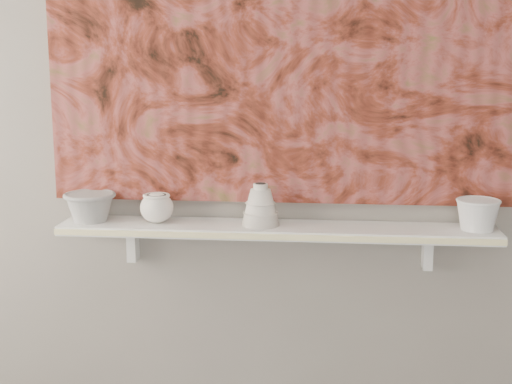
# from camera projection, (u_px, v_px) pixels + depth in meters

# --- Properties ---
(wall_back) EXTENTS (3.60, 0.00, 3.60)m
(wall_back) POSITION_uv_depth(u_px,v_px,m) (279.00, 92.00, 2.29)
(wall_back) COLOR gray
(wall_back) RESTS_ON floor
(shelf) EXTENTS (1.40, 0.18, 0.03)m
(shelf) POSITION_uv_depth(u_px,v_px,m) (276.00, 230.00, 2.29)
(shelf) COLOR white
(shelf) RESTS_ON wall_back
(shelf_stripe) EXTENTS (1.40, 0.01, 0.02)m
(shelf_stripe) POSITION_uv_depth(u_px,v_px,m) (274.00, 237.00, 2.20)
(shelf_stripe) COLOR #F4E9A2
(shelf_stripe) RESTS_ON shelf
(bracket_left) EXTENTS (0.03, 0.06, 0.12)m
(bracket_left) POSITION_uv_depth(u_px,v_px,m) (133.00, 243.00, 2.41)
(bracket_left) COLOR white
(bracket_left) RESTS_ON wall_back
(bracket_right) EXTENTS (0.03, 0.06, 0.12)m
(bracket_right) POSITION_uv_depth(u_px,v_px,m) (427.00, 251.00, 2.32)
(bracket_right) COLOR white
(bracket_right) RESTS_ON wall_back
(painting) EXTENTS (1.50, 0.02, 1.10)m
(painting) POSITION_uv_depth(u_px,v_px,m) (279.00, 31.00, 2.24)
(painting) COLOR maroon
(painting) RESTS_ON wall_back
(house_motif) EXTENTS (0.09, 0.00, 0.08)m
(house_motif) POSITION_uv_depth(u_px,v_px,m) (420.00, 130.00, 2.25)
(house_motif) COLOR black
(house_motif) RESTS_ON painting
(bowl_grey) EXTENTS (0.19, 0.19, 0.10)m
(bowl_grey) POSITION_uv_depth(u_px,v_px,m) (90.00, 206.00, 2.33)
(bowl_grey) COLOR gray
(bowl_grey) RESTS_ON shelf
(cup_cream) EXTENTS (0.13, 0.13, 0.10)m
(cup_cream) POSITION_uv_depth(u_px,v_px,m) (157.00, 208.00, 2.31)
(cup_cream) COLOR silver
(cup_cream) RESTS_ON shelf
(bell_vessel) EXTENTS (0.15, 0.15, 0.14)m
(bell_vessel) POSITION_uv_depth(u_px,v_px,m) (261.00, 204.00, 2.27)
(bell_vessel) COLOR beige
(bell_vessel) RESTS_ON shelf
(bowl_white) EXTENTS (0.18, 0.18, 0.10)m
(bowl_white) POSITION_uv_depth(u_px,v_px,m) (478.00, 214.00, 2.22)
(bowl_white) COLOR silver
(bowl_white) RESTS_ON shelf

